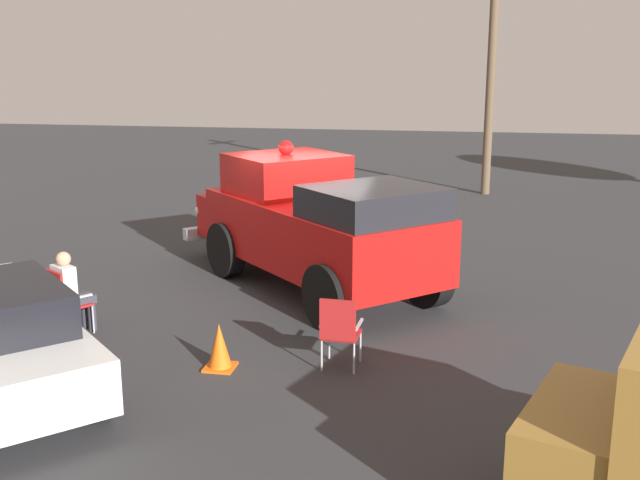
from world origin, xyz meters
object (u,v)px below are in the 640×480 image
lawn_chair_near_truck (63,298)px  traffic_cone (220,347)px  spectator_seated (71,289)px  vintage_fire_truck (313,223)px  lawn_chair_by_car (339,328)px  utility_pole (492,59)px

lawn_chair_near_truck → traffic_cone: 2.80m
lawn_chair_near_truck → spectator_seated: (-0.11, 0.07, 0.11)m
vintage_fire_truck → lawn_chair_by_car: size_ratio=5.68×
lawn_chair_by_car → utility_pole: utility_pole is taller
lawn_chair_by_car → traffic_cone: (0.25, -1.59, -0.28)m
lawn_chair_near_truck → lawn_chair_by_car: (0.53, 4.26, 0.00)m
spectator_seated → traffic_cone: size_ratio=2.03×
lawn_chair_near_truck → spectator_seated: 0.17m
lawn_chair_by_car → utility_pole: (-14.10, 2.24, 3.42)m
traffic_cone → utility_pole: bearing=165.1°
vintage_fire_truck → lawn_chair_by_car: vintage_fire_truck is taller
vintage_fire_truck → spectator_seated: size_ratio=4.49×
spectator_seated → traffic_cone: spectator_seated is taller
utility_pole → lawn_chair_near_truck: bearing=-25.6°
spectator_seated → utility_pole: size_ratio=0.17×
vintage_fire_truck → utility_pole: utility_pole is taller
lawn_chair_by_car → vintage_fire_truck: bearing=-163.6°
lawn_chair_by_car → spectator_seated: size_ratio=0.79×
vintage_fire_truck → utility_pole: (-10.46, 3.32, 2.82)m
spectator_seated → utility_pole: 15.29m
utility_pole → spectator_seated: bearing=-25.5°
spectator_seated → traffic_cone: (0.89, 2.60, -0.39)m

